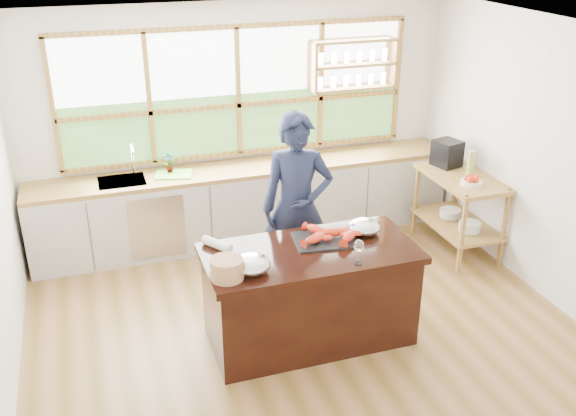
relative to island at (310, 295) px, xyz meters
name	(u,v)px	position (x,y,z in m)	size (l,w,h in m)	color
ground_plane	(302,325)	(0.00, 0.20, -0.45)	(5.00, 5.00, 0.00)	#98693F
room_shell	(287,131)	(0.02, 0.71, 1.30)	(5.02, 4.52, 2.71)	white
back_counter	(246,202)	(-0.02, 2.14, 0.00)	(4.90, 0.63, 0.90)	beige
right_shelf_unit	(460,201)	(2.19, 1.09, 0.15)	(0.62, 1.10, 0.90)	olive
island	(310,295)	(0.00, 0.00, 0.00)	(1.85, 0.90, 0.90)	black
cook	(297,208)	(0.15, 0.79, 0.49)	(0.69, 0.45, 1.89)	#141A32
potted_plant	(169,163)	(-0.87, 2.20, 0.57)	(0.13, 0.09, 0.25)	slate
cutting_board	(174,174)	(-0.83, 2.14, 0.45)	(0.40, 0.30, 0.01)	#6BC744
espresso_machine	(447,153)	(2.19, 1.45, 0.60)	(0.26, 0.28, 0.30)	black
wine_bottle	(470,164)	(2.24, 1.05, 0.60)	(0.08, 0.08, 0.30)	#96AA4C
fruit_bowl	(472,181)	(2.14, 0.85, 0.49)	(0.23, 0.23, 0.11)	silver
slate_board	(326,240)	(0.19, 0.13, 0.45)	(0.55, 0.40, 0.02)	black
lobster_pile	(328,235)	(0.21, 0.13, 0.50)	(0.52, 0.44, 0.08)	#C94E21
mixing_bowl_left	(251,264)	(-0.58, -0.19, 0.51)	(0.32, 0.32, 0.15)	#BABCC1
mixing_bowl_right	(364,227)	(0.57, 0.16, 0.51)	(0.29, 0.29, 0.14)	#BABCC1
wine_glass	(359,247)	(0.29, -0.35, 0.61)	(0.08, 0.08, 0.22)	white
wicker_basket	(227,269)	(-0.79, -0.23, 0.53)	(0.27, 0.27, 0.17)	tan
parchment_roll	(217,244)	(-0.75, 0.29, 0.49)	(0.08, 0.08, 0.30)	silver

